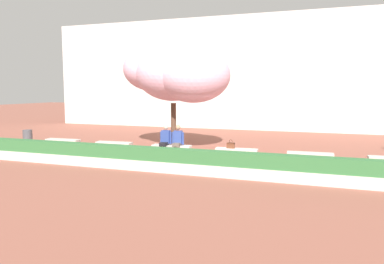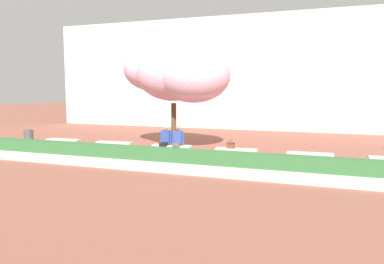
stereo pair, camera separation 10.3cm
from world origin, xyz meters
name	(u,v)px [view 1 (the left image)]	position (x,y,z in m)	size (l,w,h in m)	color
ground_plane	(203,158)	(0.00, 0.00, 0.00)	(100.00, 100.00, 0.00)	#8E5142
building_facade	(259,74)	(0.00, 12.79, 3.82)	(30.55, 4.00, 7.64)	beige
stone_bench_west_end	(63,142)	(-6.82, 0.00, 0.30)	(1.65, 0.51, 0.45)	#BCB7AD
stone_bench_near_west	(114,145)	(-4.09, 0.00, 0.30)	(1.65, 0.51, 0.45)	#BCB7AD
stone_bench_center	(172,149)	(-1.36, 0.00, 0.30)	(1.65, 0.51, 0.45)	#BCB7AD
stone_bench_near_east	(236,152)	(1.36, 0.00, 0.30)	(1.65, 0.51, 0.45)	#BCB7AD
stone_bench_east_end	(310,157)	(4.09, 0.00, 0.30)	(1.65, 0.51, 0.45)	#BCB7AD
person_seated_left	(165,139)	(-1.63, -0.05, 0.70)	(0.51, 0.68, 1.29)	black
person_seated_right	(177,139)	(-1.09, -0.05, 0.70)	(0.51, 0.71, 1.29)	black
handbag	(231,145)	(1.13, -0.01, 0.58)	(0.30, 0.15, 0.34)	brown
cherry_tree_main	(176,73)	(-1.75, 1.41, 3.46)	(5.04, 3.71, 4.73)	#513828
planter_hedge_foreground	(176,161)	(0.00, -2.85, 0.39)	(19.59, 0.50, 0.80)	#BCB7AD
trash_bin	(28,138)	(-9.00, 0.14, 0.39)	(0.44, 0.44, 0.78)	#4C4C51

